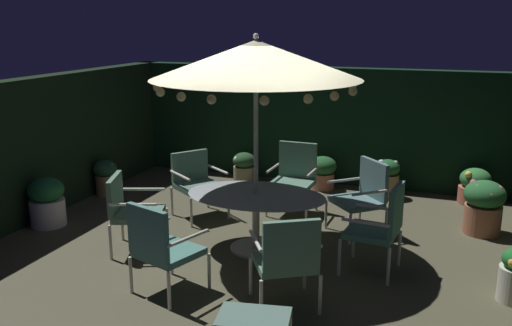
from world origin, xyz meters
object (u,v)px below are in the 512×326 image
patio_chair_north (196,180)px  patio_chair_west (295,174)px  patio_umbrella (256,60)px  potted_plant_back_left (387,177)px  patio_chair_east (161,245)px  patio_chair_southeast (287,257)px  patio_chair_south (381,224)px  ottoman_footrest (254,322)px  potted_plant_left_near (244,166)px  patio_dining_table (256,205)px  potted_plant_back_center (323,171)px  patio_chair_southwest (363,193)px  patio_chair_northeast (130,207)px  potted_plant_right_near (484,205)px  potted_plant_left_far (475,186)px  potted_plant_back_right (47,201)px  potted_plant_front_corner (105,176)px

patio_chair_north → patio_chair_west: 1.45m
patio_umbrella → potted_plant_back_left: (1.25, 2.74, -2.01)m
patio_chair_east → patio_chair_southeast: bearing=6.6°
patio_chair_south → ottoman_footrest: size_ratio=1.57×
potted_plant_back_left → potted_plant_left_near: potted_plant_back_left is taller
patio_chair_east → potted_plant_left_near: bearing=100.0°
patio_chair_southeast → potted_plant_left_near: bearing=116.4°
patio_dining_table → potted_plant_back_center: size_ratio=3.11×
patio_chair_southwest → potted_plant_back_left: 1.72m
patio_dining_table → patio_chair_northeast: patio_chair_northeast is taller
potted_plant_left_near → patio_umbrella: bearing=-66.1°
patio_chair_southwest → potted_plant_left_near: 2.98m
ottoman_footrest → potted_plant_back_center: (-0.62, 5.07, -0.06)m
ottoman_footrest → patio_umbrella: bearing=109.6°
patio_chair_south → ottoman_footrest: (-0.74, -2.08, -0.23)m
patio_dining_table → patio_chair_west: size_ratio=1.70×
patio_chair_north → patio_dining_table: bearing=-35.7°
patio_dining_table → potted_plant_right_near: size_ratio=2.39×
patio_umbrella → potted_plant_back_center: size_ratio=4.71×
patio_chair_east → patio_chair_southeast: (1.30, 0.15, 0.01)m
patio_chair_northeast → potted_plant_back_center: size_ratio=1.69×
patio_chair_south → potted_plant_left_far: patio_chair_south is taller
patio_umbrella → patio_chair_east: size_ratio=2.63×
potted_plant_left_near → patio_chair_north: bearing=-90.1°
potted_plant_back_right → potted_plant_front_corner: bearing=92.4°
potted_plant_left_far → potted_plant_front_corner: bearing=-164.2°
patio_umbrella → patio_chair_southwest: size_ratio=2.69×
ottoman_footrest → potted_plant_back_center: bearing=97.0°
potted_plant_left_far → potted_plant_right_near: size_ratio=0.77×
patio_chair_north → potted_plant_back_center: (1.42, 1.93, -0.23)m
patio_chair_northeast → potted_plant_left_far: (4.02, 3.41, -0.28)m
patio_chair_southwest → potted_plant_back_left: patio_chair_southwest is taller
patio_chair_east → potted_plant_front_corner: size_ratio=1.72×
patio_umbrella → patio_chair_southwest: patio_umbrella is taller
ottoman_footrest → potted_plant_left_far: size_ratio=1.18×
patio_dining_table → patio_chair_south: (1.54, -0.16, 0.01)m
potted_plant_right_near → patio_chair_northeast: bearing=-153.0°
patio_chair_northeast → patio_chair_southwest: (2.58, 1.58, -0.00)m
potted_plant_left_near → patio_chair_southeast: bearing=-63.6°
potted_plant_back_right → patio_chair_southwest: bearing=16.6°
patio_umbrella → patio_chair_west: bearing=88.4°
patio_umbrella → potted_plant_left_far: size_ratio=4.71×
patio_chair_east → potted_plant_back_center: bearing=81.2°
patio_chair_southeast → patio_chair_northeast: bearing=160.8°
patio_chair_east → potted_plant_left_far: size_ratio=1.79×
patio_chair_west → potted_plant_back_right: size_ratio=1.51×
patio_chair_northeast → potted_plant_left_near: patio_chair_northeast is taller
ottoman_footrest → potted_plant_back_center: 5.11m
patio_umbrella → potted_plant_right_near: bearing=30.3°
patio_chair_southwest → patio_chair_west: (-1.10, 0.50, 0.03)m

